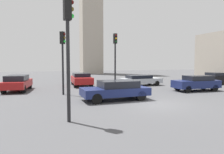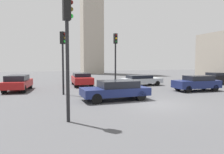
{
  "view_description": "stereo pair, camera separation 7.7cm",
  "coord_description": "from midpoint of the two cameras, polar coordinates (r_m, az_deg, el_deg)",
  "views": [
    {
      "loc": [
        -6.78,
        -11.63,
        2.72
      ],
      "look_at": [
        -1.92,
        3.15,
        1.59
      ],
      "focal_mm": 32.89,
      "sensor_mm": 36.0,
      "label": 1
    },
    {
      "loc": [
        -6.71,
        -11.65,
        2.72
      ],
      "look_at": [
        -1.92,
        3.15,
        1.59
      ],
      "focal_mm": 32.89,
      "sensor_mm": 36.0,
      "label": 2
    }
  ],
  "objects": [
    {
      "name": "traffic_light_2",
      "position": [
        9.47,
        -12.33,
        10.95
      ],
      "size": [
        0.48,
        0.36,
        5.56
      ],
      "rotation": [
        0.0,
        0.0,
        0.15
      ],
      "color": "black",
      "rests_on": "ground_plane"
    },
    {
      "name": "car_2",
      "position": [
        21.26,
        -24.9,
        -1.42
      ],
      "size": [
        2.42,
        4.7,
        1.5
      ],
      "rotation": [
        0.0,
        0.0,
        1.46
      ],
      "color": "maroon",
      "rests_on": "ground_plane"
    },
    {
      "name": "car_0",
      "position": [
        24.07,
        7.76,
        -0.78
      ],
      "size": [
        4.8,
        2.16,
        1.21
      ],
      "rotation": [
        0.0,
        0.0,
        0.03
      ],
      "color": "#ADB2B7",
      "rests_on": "ground_plane"
    },
    {
      "name": "traffic_light_1",
      "position": [
        17.49,
        -13.64,
        7.03
      ],
      "size": [
        0.48,
        0.45,
        5.21
      ],
      "rotation": [
        0.0,
        0.0,
        -0.67
      ],
      "color": "black",
      "rests_on": "ground_plane"
    },
    {
      "name": "skyline_tower",
      "position": [
        51.17,
        -5.98,
        20.06
      ],
      "size": [
        4.73,
        4.73,
        33.5
      ],
      "primitive_type": "cube",
      "color": "#A89E8E",
      "rests_on": "ground_plane"
    },
    {
      "name": "traffic_light_0",
      "position": [
        20.74,
        0.79,
        7.31
      ],
      "size": [
        0.35,
        0.47,
        5.57
      ],
      "rotation": [
        0.0,
        0.0,
        -1.47
      ],
      "color": "black",
      "rests_on": "ground_plane"
    },
    {
      "name": "car_5",
      "position": [
        28.6,
        27.23,
        -0.2
      ],
      "size": [
        4.87,
        2.53,
        1.43
      ],
      "rotation": [
        0.0,
        0.0,
        3.06
      ],
      "color": "black",
      "rests_on": "ground_plane"
    },
    {
      "name": "car_1",
      "position": [
        20.96,
        22.31,
        -1.5
      ],
      "size": [
        4.37,
        1.94,
        1.45
      ],
      "rotation": [
        0.0,
        0.0,
        3.11
      ],
      "color": "navy",
      "rests_on": "ground_plane"
    },
    {
      "name": "car_7",
      "position": [
        14.74,
        0.92,
        -3.51
      ],
      "size": [
        4.84,
        2.28,
        1.4
      ],
      "rotation": [
        0.0,
        0.0,
        3.18
      ],
      "color": "navy",
      "rests_on": "ground_plane"
    },
    {
      "name": "car_4",
      "position": [
        23.9,
        -8.61,
        -0.52
      ],
      "size": [
        2.21,
        4.83,
        1.45
      ],
      "rotation": [
        0.0,
        0.0,
        -1.61
      ],
      "color": "maroon",
      "rests_on": "ground_plane"
    },
    {
      "name": "ground_plane",
      "position": [
        13.72,
        11.73,
        -7.36
      ],
      "size": [
        101.34,
        101.34,
        0.0
      ],
      "primitive_type": "plane",
      "color": "#4C4C4F"
    }
  ]
}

